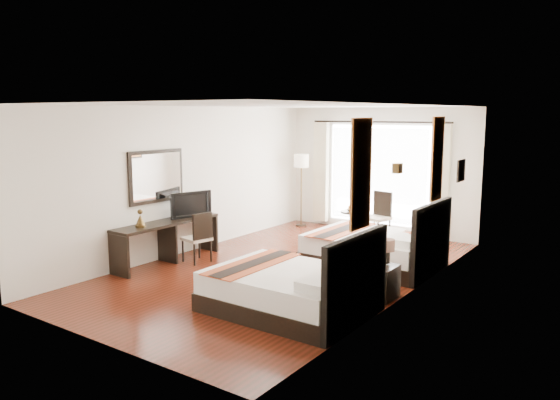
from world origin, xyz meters
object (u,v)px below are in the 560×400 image
Objects in this scene: table_lamp at (387,247)px; floor_lamp at (301,165)px; nightstand at (381,282)px; console_desk at (167,242)px; vase at (376,262)px; television at (189,204)px; bed_far at (376,249)px; side_table at (352,224)px; desk_chair at (197,247)px; bed_near at (293,289)px; fruit_bowl at (351,210)px; window_chair at (377,226)px.

table_lamp is 0.21× the size of floor_lamp.
console_desk is at bearing -173.68° from nightstand.
television is at bearing 176.80° from vase.
bed_far is 2.29m from side_table.
television is at bearing -18.08° from desk_chair.
bed_far is 1.78m from vase.
floor_lamp is (-3.00, 4.82, 1.14)m from bed_near.
television is 0.49× the size of floor_lamp.
vase is 0.06× the size of console_desk.
fruit_bowl is (-1.44, 1.76, 0.28)m from bed_far.
bed_far reaches higher than fruit_bowl.
side_table is at bearing 122.68° from vase.
window_chair is (-0.88, 4.51, 0.00)m from bed_near.
nightstand is at bearing -44.05° from floor_lamp.
bed_near is 2.68m from bed_far.
console_desk is 4.13m from side_table.
television reaches higher than console_desk.
nightstand is 3.70m from window_chair.
fruit_bowl is (1.77, 3.69, 0.22)m from console_desk.
desk_chair is at bearing 35.80° from console_desk.
window_chair is at bearing 58.04° from console_desk.
table_lamp is at bearing -73.21° from television.
side_table is 0.57m from window_chair.
bed_near reaches higher than desk_chair.
bed_far is 2.02m from window_chair.
bed_far reaches higher than window_chair.
nightstand is 3.55m from desk_chair.
nightstand is 3.97× the size of vase.
table_lamp is 0.39× the size of desk_chair.
side_table is (1.34, 3.41, 0.01)m from desk_chair.
floor_lamp is 2.99× the size of side_table.
desk_chair reaches higher than nightstand.
vase is at bearing -105.57° from nightstand.
nightstand is 0.87× the size of side_table.
table_lamp is 3.85m from fruit_bowl.
nightstand is 0.29× the size of floor_lamp.
fruit_bowl is at bearing 64.37° from console_desk.
bed_far is at bearing -138.58° from desk_chair.
floor_lamp is (-2.98, 2.14, 1.13)m from bed_far.
bed_near is 3.53m from television.
desk_chair reaches higher than vase.
vase reaches higher than nightstand.
window_chair reaches higher than side_table.
bed_near is at bearing -120.65° from table_lamp.
table_lamp is 5.21m from floor_lamp.
bed_near is 1.24× the size of floor_lamp.
desk_chair is (-2.79, 1.06, -0.03)m from bed_near.
table_lamp reaches higher than fruit_bowl.
bed_far is at bearing 31.05° from console_desk.
nightstand is 1.40× the size of table_lamp.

